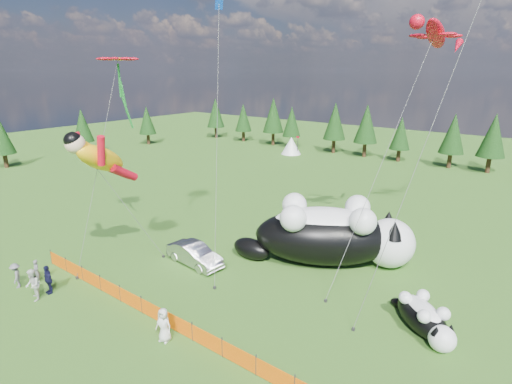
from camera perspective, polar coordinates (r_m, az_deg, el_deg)
ground at (r=25.28m, az=-8.94°, el=-14.43°), size 160.00×160.00×0.00m
safety_fence at (r=23.38m, az=-14.45°, el=-16.20°), size 22.06×0.06×1.10m
tree_line at (r=62.49m, az=21.92°, el=7.40°), size 90.00×4.00×8.00m
festival_tents at (r=56.21m, az=31.03°, el=2.52°), size 50.00×3.20×2.80m
cat_large at (r=28.40m, az=10.81°, el=-5.88°), size 11.71×8.68×4.64m
cat_small at (r=23.34m, az=22.89°, el=-16.16°), size 4.04×3.79×1.78m
car at (r=28.59m, az=-8.76°, el=-8.80°), size 4.68×1.99×1.50m
spectator_a at (r=29.63m, az=-28.88°, el=-9.87°), size 0.57×0.39×1.53m
spectator_b at (r=27.47m, az=-29.29°, el=-11.52°), size 1.10×0.91×1.97m
spectator_c at (r=27.86m, az=-27.58°, el=-11.00°), size 1.14×0.68×1.85m
spectator_d at (r=29.54m, az=-31.08°, el=-10.20°), size 1.18×1.01×1.63m
spectator_e at (r=21.49m, az=-13.05°, el=-18.02°), size 0.99×0.74×1.83m
superhero_kite at (r=27.31m, az=-21.28°, el=4.49°), size 5.61×6.16×10.24m
gecko_kite at (r=29.70m, az=24.28°, el=19.87°), size 3.76×12.95×18.13m
flower_kite at (r=29.67m, az=-19.17°, el=17.18°), size 3.01×6.92×14.71m
diamond_kite_a at (r=26.87m, az=-5.36°, el=22.59°), size 3.11×4.60×17.88m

